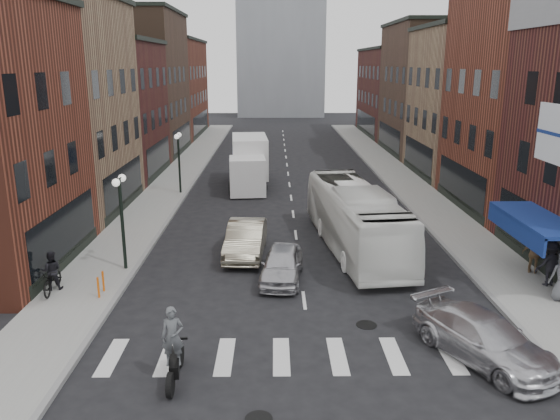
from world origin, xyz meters
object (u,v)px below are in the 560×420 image
(bike_rack, at_px, (101,284))
(ped_left_solo, at_px, (51,270))
(sedan_left_far, at_px, (246,239))
(sedan_left_near, at_px, (282,264))
(box_truck, at_px, (249,163))
(parked_bicycle, at_px, (53,279))
(motorcycle_rider, at_px, (174,347))
(transit_bus, at_px, (355,218))
(curb_car, at_px, (484,338))
(streetlamp_near, at_px, (121,205))
(ped_right_a, at_px, (550,263))
(ped_right_b, at_px, (535,254))
(streetlamp_far, at_px, (179,151))

(bike_rack, height_order, ped_left_solo, ped_left_solo)
(sedan_left_far, bearing_deg, sedan_left_near, -58.72)
(box_truck, bearing_deg, sedan_left_near, -87.41)
(parked_bicycle, bearing_deg, motorcycle_rider, -50.16)
(transit_bus, height_order, parked_bicycle, transit_bus)
(curb_car, bearing_deg, box_truck, 81.40)
(motorcycle_rider, bearing_deg, streetlamp_near, 105.84)
(bike_rack, relative_size, ped_left_solo, 0.52)
(streetlamp_near, xyz_separation_m, ped_right_a, (16.97, -1.99, -1.86))
(parked_bicycle, bearing_deg, ped_right_a, -2.62)
(box_truck, xyz_separation_m, ped_left_solo, (-6.72, -18.58, -0.79))
(transit_bus, bearing_deg, sedan_left_near, -139.44)
(bike_rack, distance_m, ped_right_b, 17.32)
(transit_bus, bearing_deg, sedan_left_far, -177.99)
(curb_car, distance_m, ped_right_b, 7.94)
(motorcycle_rider, relative_size, transit_bus, 0.21)
(sedan_left_far, distance_m, ped_right_a, 12.63)
(bike_rack, bearing_deg, ped_left_solo, 165.89)
(streetlamp_near, height_order, bike_rack, streetlamp_near)
(sedan_left_far, xyz_separation_m, curb_car, (7.50, -9.21, -0.08))
(streetlamp_far, xyz_separation_m, bike_rack, (-0.20, -16.70, -2.36))
(box_truck, height_order, transit_bus, box_truck)
(ped_left_solo, bearing_deg, curb_car, 147.94)
(streetlamp_far, height_order, ped_right_a, streetlamp_far)
(sedan_left_far, bearing_deg, ped_left_solo, -146.67)
(bike_rack, relative_size, sedan_left_far, 0.17)
(transit_bus, distance_m, sedan_left_near, 5.22)
(ped_right_b, bearing_deg, curb_car, 87.51)
(streetlamp_far, bearing_deg, ped_right_a, -43.29)
(motorcycle_rider, bearing_deg, sedan_left_near, 60.03)
(streetlamp_far, height_order, ped_left_solo, streetlamp_far)
(motorcycle_rider, bearing_deg, ped_right_b, 22.26)
(sedan_left_far, distance_m, ped_right_b, 12.31)
(bike_rack, relative_size, box_truck, 0.10)
(streetlamp_far, bearing_deg, bike_rack, -90.69)
(streetlamp_far, height_order, sedan_left_far, streetlamp_far)
(curb_car, bearing_deg, ped_right_a, 22.11)
(motorcycle_rider, height_order, ped_left_solo, motorcycle_rider)
(streetlamp_near, height_order, ped_right_a, streetlamp_near)
(streetlamp_near, distance_m, bike_rack, 3.59)
(motorcycle_rider, distance_m, sedan_left_far, 10.41)
(parked_bicycle, distance_m, ped_right_a, 19.08)
(transit_bus, xyz_separation_m, curb_car, (2.40, -10.01, -0.83))
(motorcycle_rider, height_order, ped_right_a, motorcycle_rider)
(transit_bus, bearing_deg, streetlamp_far, 125.17)
(sedan_left_far, height_order, parked_bicycle, sedan_left_far)
(sedan_left_far, bearing_deg, transit_bus, 11.90)
(ped_right_a, bearing_deg, sedan_left_near, -17.61)
(box_truck, bearing_deg, streetlamp_near, -109.66)
(motorcycle_rider, xyz_separation_m, curb_car, (8.94, 1.09, -0.36))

